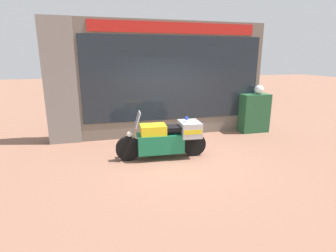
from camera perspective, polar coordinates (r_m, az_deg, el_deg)
name	(u,v)px	position (r m, az deg, el deg)	size (l,w,h in m)	color
ground_plane	(179,155)	(7.00, 2.32, -6.22)	(60.00, 60.00, 0.00)	#8E604C
shop_building	(148,80)	(8.41, -4.44, 9.90)	(6.91, 0.55, 3.60)	#6B6056
window_display	(172,120)	(8.83, 0.89, 1.29)	(5.54, 0.30, 1.91)	slate
paramedic_motorcycle	(167,138)	(6.63, -0.27, -2.57)	(2.31, 0.68, 1.23)	black
utility_cabinet	(254,113)	(9.48, 18.27, 2.67)	(0.96, 0.48, 1.31)	#235633
white_helmet	(259,90)	(9.42, 19.20, 7.50)	(0.30, 0.30, 0.30)	white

